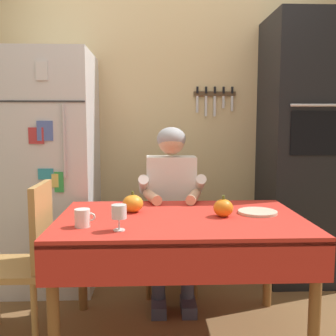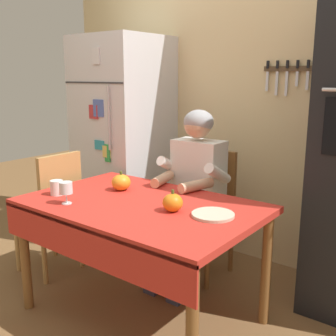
# 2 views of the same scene
# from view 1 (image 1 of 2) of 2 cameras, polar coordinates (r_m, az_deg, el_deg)

# --- Properties ---
(back_wall_assembly) EXTENTS (3.70, 0.13, 2.60)m
(back_wall_assembly) POSITION_cam_1_polar(r_m,az_deg,el_deg) (3.46, 1.16, 7.02)
(back_wall_assembly) COLOR #D1B784
(back_wall_assembly) RESTS_ON ground
(refrigerator) EXTENTS (0.68, 0.71, 1.80)m
(refrigerator) POSITION_cam_1_polar(r_m,az_deg,el_deg) (3.18, -16.68, -0.45)
(refrigerator) COLOR silver
(refrigerator) RESTS_ON ground
(wall_oven) EXTENTS (0.60, 0.64, 2.10)m
(wall_oven) POSITION_cam_1_polar(r_m,az_deg,el_deg) (3.34, 18.96, 2.38)
(wall_oven) COLOR black
(wall_oven) RESTS_ON ground
(dining_table) EXTENTS (1.40, 0.90, 0.74)m
(dining_table) POSITION_cam_1_polar(r_m,az_deg,el_deg) (2.27, 1.84, -9.25)
(dining_table) COLOR brown
(dining_table) RESTS_ON ground
(chair_behind_person) EXTENTS (0.40, 0.40, 0.93)m
(chair_behind_person) POSITION_cam_1_polar(r_m,az_deg,el_deg) (3.07, 0.35, -7.80)
(chair_behind_person) COLOR brown
(chair_behind_person) RESTS_ON ground
(seated_person) EXTENTS (0.47, 0.55, 1.25)m
(seated_person) POSITION_cam_1_polar(r_m,az_deg,el_deg) (2.84, 0.53, -4.33)
(seated_person) COLOR #38384C
(seated_person) RESTS_ON ground
(chair_left_side) EXTENTS (0.40, 0.40, 0.93)m
(chair_left_side) POSITION_cam_1_polar(r_m,az_deg,el_deg) (2.48, -20.03, -11.79)
(chair_left_side) COLOR tan
(chair_left_side) RESTS_ON ground
(coffee_mug) EXTENTS (0.11, 0.08, 0.09)m
(coffee_mug) POSITION_cam_1_polar(r_m,az_deg,el_deg) (2.09, -12.31, -7.11)
(coffee_mug) COLOR white
(coffee_mug) RESTS_ON dining_table
(wine_glass) EXTENTS (0.08, 0.08, 0.13)m
(wine_glass) POSITION_cam_1_polar(r_m,az_deg,el_deg) (1.97, -7.14, -6.45)
(wine_glass) COLOR white
(wine_glass) RESTS_ON dining_table
(pumpkin_large) EXTENTS (0.12, 0.12, 0.13)m
(pumpkin_large) POSITION_cam_1_polar(r_m,az_deg,el_deg) (2.38, -5.14, -5.16)
(pumpkin_large) COLOR orange
(pumpkin_large) RESTS_ON dining_table
(pumpkin_medium) EXTENTS (0.11, 0.11, 0.12)m
(pumpkin_medium) POSITION_cam_1_polar(r_m,az_deg,el_deg) (2.28, 8.06, -5.76)
(pumpkin_medium) COLOR orange
(pumpkin_medium) RESTS_ON dining_table
(serving_tray) EXTENTS (0.23, 0.23, 0.02)m
(serving_tray) POSITION_cam_1_polar(r_m,az_deg,el_deg) (2.40, 12.91, -6.28)
(serving_tray) COLOR beige
(serving_tray) RESTS_ON dining_table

